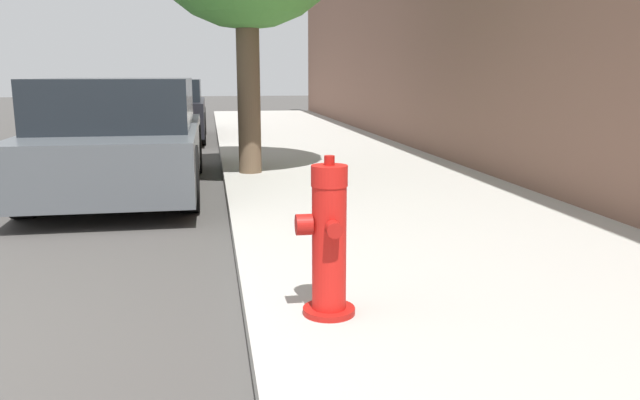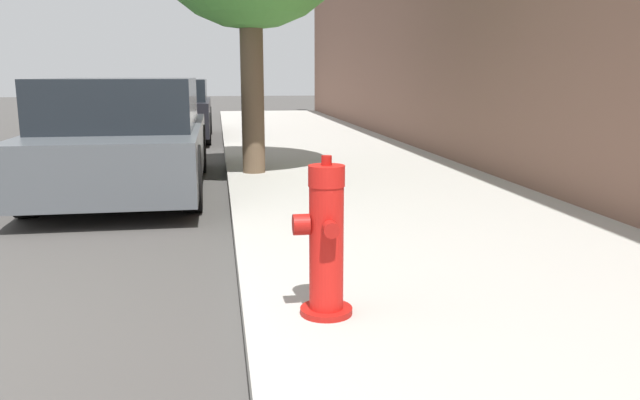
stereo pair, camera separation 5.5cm
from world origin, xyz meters
TOP-DOWN VIEW (x-y plane):
  - sidewalk_slab at (3.91, 0.00)m, footprint 3.44×40.00m
  - fire_hydrant at (2.64, 0.29)m, footprint 0.33×0.33m
  - parked_car_near at (0.97, 4.99)m, footprint 1.85×4.37m
  - parked_car_mid at (1.09, 11.31)m, footprint 1.70×3.88m

SIDE VIEW (x-z plane):
  - sidewalk_slab at x=3.91m, z-range 0.00..0.13m
  - fire_hydrant at x=2.64m, z-range 0.10..0.98m
  - parked_car_mid at x=1.09m, z-range -0.01..1.32m
  - parked_car_near at x=0.97m, z-range -0.02..1.37m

